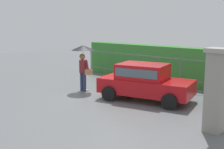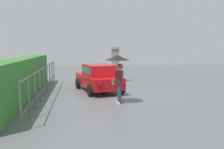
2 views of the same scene
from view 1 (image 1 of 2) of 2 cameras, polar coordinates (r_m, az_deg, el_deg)
ground_plane at (r=12.48m, az=0.26°, el=-4.14°), size 40.00×40.00×0.00m
car at (r=11.65m, az=6.53°, el=-1.20°), size 3.99×2.56×1.48m
pedestrian at (r=13.11m, az=-5.76°, el=3.67°), size 1.07×1.07×2.10m
gate_pillar at (r=8.60m, az=19.94°, el=-2.87°), size 0.60×0.60×2.42m
fence_section at (r=14.53m, az=9.25°, el=1.10°), size 9.89×0.05×1.50m
hedge_row at (r=15.33m, az=11.26°, el=1.98°), size 10.84×0.90×1.90m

